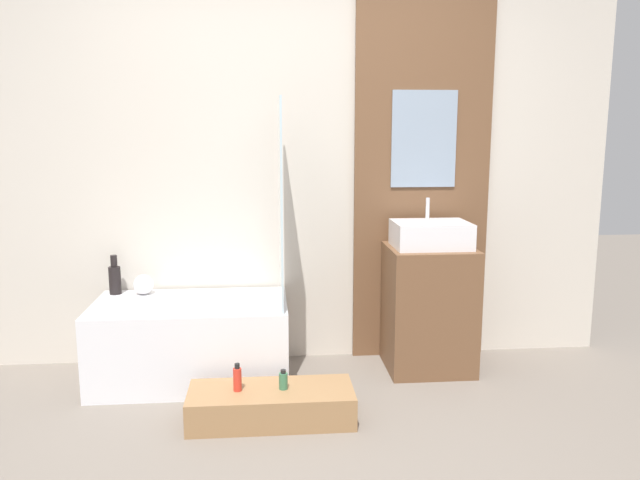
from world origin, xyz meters
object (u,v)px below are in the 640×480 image
Objects in this scene: sink at (431,234)px; vase_tall_dark at (115,278)px; bathtub at (192,341)px; bottle_soap_primary at (237,379)px; vase_round_light at (143,285)px; wooden_step_bench at (271,405)px; bottle_soap_secondary at (283,380)px.

sink reaches higher than vase_tall_dark.
bathtub is 7.78× the size of bottle_soap_primary.
vase_tall_dark is at bearing 133.85° from bottle_soap_primary.
bathtub is 9.24× the size of vase_round_light.
wooden_step_bench is 1.87× the size of sink.
wooden_step_bench is 3.49× the size of vase_tall_dark.
vase_tall_dark is 1.36m from bottle_soap_secondary.
bottle_soap_primary is (0.61, -0.79, -0.31)m from vase_round_light.
bathtub is at bearing -177.48° from sink.
sink is 1.81m from vase_round_light.
bathtub is 2.49× the size of sink.
wooden_step_bench is at bearing -45.46° from vase_round_light.
vase_round_light is (-0.78, 0.79, 0.46)m from wooden_step_bench.
vase_round_light is (-0.31, 0.21, 0.30)m from bathtub.
bottle_soap_primary is (-0.17, 0.00, 0.15)m from wooden_step_bench.
bottle_soap_primary is at bearing -46.15° from vase_tall_dark.
vase_round_light reaches higher than bottle_soap_primary.
vase_round_light is at bearing 127.48° from bottle_soap_primary.
vase_tall_dark is 2.35× the size of bottle_soap_secondary.
vase_round_light reaches higher than wooden_step_bench.
bathtub is 0.76m from wooden_step_bench.
bathtub is 0.48m from vase_round_light.
vase_tall_dark is 1.18m from bottle_soap_primary.
vase_round_light is at bearing 175.33° from sink.
wooden_step_bench is 0.23m from bottle_soap_primary.
vase_round_light is 1.04m from bottle_soap_primary.
sink reaches higher than bathtub.
wooden_step_bench is at bearing -40.50° from vase_tall_dark.
sink is 4.38× the size of bottle_soap_secondary.
sink is at bearing -4.67° from vase_round_light.
bottle_soap_secondary is at bearing -47.43° from bathtub.
bathtub is at bearing 117.13° from bottle_soap_primary.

